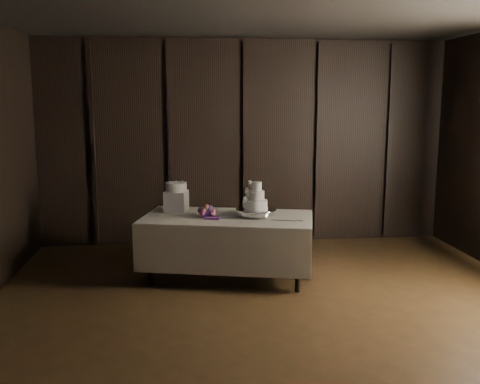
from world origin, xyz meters
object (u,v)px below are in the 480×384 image
wedding_cake (254,199)px  small_cake (176,187)px  display_table (228,244)px  cake_stand (256,213)px  bouquet (207,212)px  box_pedestal (176,201)px

wedding_cake → small_cake: size_ratio=1.22×
display_table → wedding_cake: wedding_cake is taller
display_table → wedding_cake: (0.31, -0.05, 0.56)m
cake_stand → small_cake: bearing=155.9°
cake_stand → bouquet: (-0.58, 0.02, 0.02)m
display_table → cake_stand: bearing=7.3°
small_cake → cake_stand: bearing=-24.1°
bouquet → small_cake: size_ratio=1.46×
display_table → wedding_cake: bearing=4.4°
cake_stand → display_table: bearing=173.9°
box_pedestal → small_cake: bearing=0.0°
wedding_cake → display_table: bearing=175.4°
display_table → small_cake: small_cake is taller
cake_stand → bouquet: bearing=177.6°
bouquet → small_cake: bearing=132.5°
box_pedestal → small_cake: 0.18m
small_cake → box_pedestal: bearing=0.0°
bouquet → box_pedestal: size_ratio=1.48×
wedding_cake → bouquet: 0.58m
display_table → wedding_cake: size_ratio=6.78×
cake_stand → box_pedestal: size_ratio=1.86×
bouquet → wedding_cake: bearing=-3.9°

